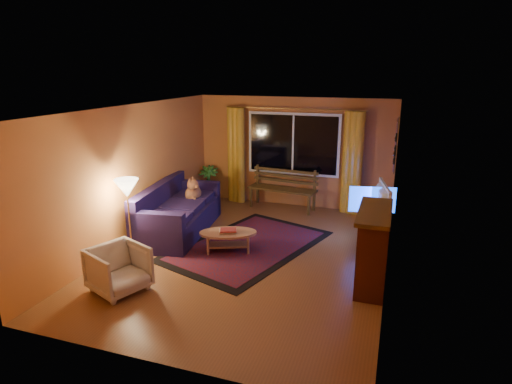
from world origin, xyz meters
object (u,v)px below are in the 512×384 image
(armchair, at_px, (119,267))
(tv_console, at_px, (376,228))
(bench, at_px, (282,199))
(floor_lamp, at_px, (129,219))
(coffee_table, at_px, (228,241))
(sofa, at_px, (179,209))

(armchair, xyz_separation_m, tv_console, (3.38, 3.10, -0.12))
(bench, bearing_deg, floor_lamp, -111.28)
(floor_lamp, height_order, coffee_table, floor_lamp)
(sofa, distance_m, coffee_table, 1.40)
(armchair, bearing_deg, sofa, 29.69)
(sofa, relative_size, floor_lamp, 1.74)
(coffee_table, distance_m, tv_console, 2.75)
(sofa, relative_size, coffee_table, 2.34)
(sofa, height_order, coffee_table, sofa)
(tv_console, bearing_deg, coffee_table, -149.84)
(bench, xyz_separation_m, armchair, (-1.24, -4.39, 0.14))
(coffee_table, bearing_deg, armchair, -118.24)
(armchair, relative_size, tv_console, 0.62)
(armchair, distance_m, coffee_table, 2.04)
(bench, distance_m, sofa, 2.56)
(armchair, distance_m, floor_lamp, 1.23)
(armchair, distance_m, tv_console, 4.59)
(tv_console, bearing_deg, sofa, -166.69)
(floor_lamp, xyz_separation_m, tv_console, (3.91, 2.02, -0.43))
(bench, relative_size, armchair, 2.11)
(floor_lamp, bearing_deg, coffee_table, 25.80)
(coffee_table, bearing_deg, bench, 83.94)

